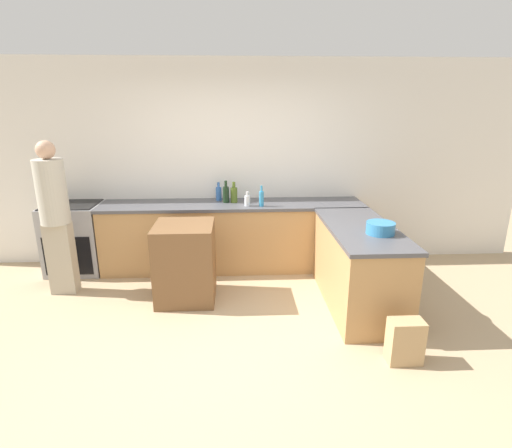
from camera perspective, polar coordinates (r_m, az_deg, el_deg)
ground_plane at (r=3.92m, az=-3.28°, el=-16.04°), size 14.00×14.00×0.00m
wall_back at (r=5.44m, az=-3.43°, el=8.56°), size 8.00×0.06×2.70m
counter_back at (r=5.31m, az=-3.29°, el=-1.66°), size 3.41×0.65×0.89m
counter_peninsula at (r=4.48m, az=14.39°, el=-5.78°), size 0.69×1.61×0.89m
range_oven at (r=5.72m, az=-24.37°, el=-1.81°), size 0.70×0.62×0.90m
island_table at (r=4.53m, az=-10.06°, el=-5.39°), size 0.64×0.64×0.87m
mixing_bowl at (r=4.13m, az=17.36°, el=-0.56°), size 0.28×0.28×0.12m
wine_bottle_dark at (r=5.21m, az=-4.31°, el=4.31°), size 0.08×0.08×0.29m
vinegar_bottle_clear at (r=5.02m, az=-1.26°, el=3.40°), size 0.07×0.07×0.18m
dish_soap_bottle at (r=5.01m, az=0.79°, el=3.72°), size 0.06×0.06×0.26m
water_bottle_blue at (r=5.34m, az=-5.35°, el=4.40°), size 0.08×0.08×0.24m
olive_oil_bottle at (r=5.21m, az=-3.17°, el=4.25°), size 0.09×0.09×0.27m
person_by_range at (r=4.97m, az=-26.80°, el=1.43°), size 0.32×0.32×1.76m
paper_bag at (r=3.74m, az=20.51°, el=-15.43°), size 0.29×0.17×0.39m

